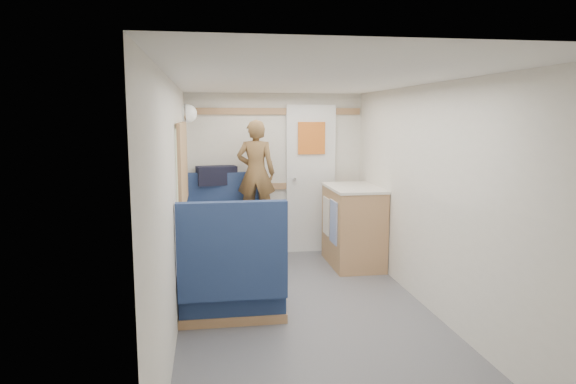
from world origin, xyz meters
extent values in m
plane|color=#515156|center=(0.00, 0.00, 0.00)|extent=(4.50, 4.50, 0.00)
plane|color=silver|center=(0.00, 0.00, 2.00)|extent=(4.50, 4.50, 0.00)
cube|color=silver|center=(0.00, 2.25, 1.00)|extent=(2.20, 0.02, 2.00)
cube|color=silver|center=(-1.10, 0.00, 1.00)|extent=(0.02, 4.50, 2.00)
cube|color=silver|center=(1.10, 0.00, 1.00)|extent=(0.02, 4.50, 2.00)
cube|color=#A17748|center=(0.00, 2.23, 0.85)|extent=(2.15, 0.02, 0.08)
cube|color=#A17748|center=(0.00, 2.23, 1.78)|extent=(2.15, 0.02, 0.08)
cube|color=#AFB79B|center=(-1.08, 1.00, 1.25)|extent=(0.04, 1.30, 0.72)
cube|color=white|center=(0.45, 2.22, 0.93)|extent=(0.62, 0.04, 1.86)
cube|color=orange|center=(0.45, 2.19, 1.45)|extent=(0.34, 0.03, 0.40)
cylinder|color=silver|center=(0.23, 2.17, 0.95)|extent=(0.04, 0.10, 0.04)
cube|color=white|center=(-0.65, 1.00, 0.70)|extent=(0.62, 0.92, 0.04)
cylinder|color=silver|center=(-0.65, 1.00, 0.35)|extent=(0.08, 0.08, 0.66)
cylinder|color=silver|center=(-0.65, 1.00, 0.01)|extent=(0.36, 0.36, 0.03)
cube|color=#18264F|center=(-0.65, 1.80, 0.23)|extent=(0.88, 0.50, 0.45)
cube|color=#18264F|center=(-0.65, 2.08, 0.65)|extent=(0.88, 0.10, 0.80)
cube|color=#A17748|center=(-0.65, 1.80, 0.04)|extent=(0.90, 0.52, 0.08)
cube|color=#18264F|center=(-0.65, 0.20, 0.23)|extent=(0.88, 0.50, 0.45)
cube|color=#18264F|center=(-0.65, -0.08, 0.65)|extent=(0.88, 0.10, 0.80)
cube|color=#A17748|center=(-0.65, 0.20, 0.04)|extent=(0.90, 0.52, 0.08)
cube|color=#A17748|center=(-0.65, 2.12, 0.88)|extent=(0.90, 0.14, 0.04)
sphere|color=white|center=(-1.04, 1.85, 1.75)|extent=(0.20, 0.20, 0.20)
cube|color=#A17748|center=(0.82, 1.55, 0.45)|extent=(0.54, 0.90, 0.90)
cube|color=silver|center=(0.82, 1.55, 0.91)|extent=(0.56, 0.92, 0.03)
cube|color=#5972B2|center=(0.54, 1.37, 0.55)|extent=(0.01, 0.30, 0.48)
cube|color=silver|center=(0.54, 1.73, 0.55)|extent=(0.01, 0.28, 0.44)
imported|color=brown|center=(-0.28, 1.86, 1.07)|extent=(0.50, 0.38, 1.23)
cube|color=black|center=(-0.73, 2.12, 1.01)|extent=(0.50, 0.31, 0.22)
cube|color=white|center=(-0.53, 0.64, 0.73)|extent=(0.31, 0.39, 0.02)
sphere|color=orange|center=(-0.53, 0.89, 0.77)|extent=(0.07, 0.07, 0.07)
cube|color=#DBD07E|center=(-0.60, 0.69, 0.76)|extent=(0.11, 0.07, 0.04)
cylinder|color=white|center=(-0.76, 0.87, 0.72)|extent=(0.06, 0.06, 0.01)
cylinder|color=white|center=(-0.76, 0.87, 0.78)|extent=(0.01, 0.01, 0.10)
sphere|color=#45070D|center=(-0.76, 0.87, 0.85)|extent=(0.08, 0.08, 0.08)
cylinder|color=white|center=(-0.73, 0.79, 0.78)|extent=(0.07, 0.07, 0.11)
cylinder|color=brown|center=(-0.54, 1.08, 0.77)|extent=(0.07, 0.07, 0.11)
cylinder|color=black|center=(-0.72, 1.13, 0.77)|extent=(0.04, 0.04, 0.09)
cylinder|color=silver|center=(-0.65, 0.96, 0.76)|extent=(0.03, 0.03, 0.08)
cube|color=olive|center=(-0.43, 1.19, 0.77)|extent=(0.19, 0.26, 0.10)
camera|label=1|loc=(-0.83, -4.09, 1.71)|focal=32.00mm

